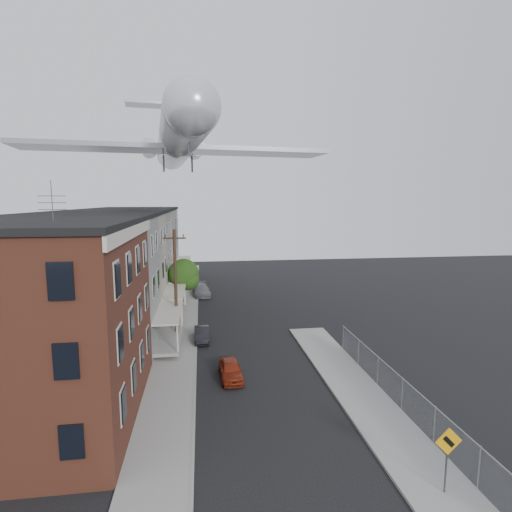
{
  "coord_description": "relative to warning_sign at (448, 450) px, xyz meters",
  "views": [
    {
      "loc": [
        -3.5,
        -13.83,
        11.25
      ],
      "look_at": [
        -0.41,
        8.53,
        8.1
      ],
      "focal_mm": 28.0,
      "sensor_mm": 36.0,
      "label": 1
    }
  ],
  "objects": [
    {
      "name": "ground",
      "position": [
        -5.6,
        1.03,
        -1.88
      ],
      "size": [
        120.0,
        120.0,
        0.0
      ],
      "primitive_type": "plane",
      "color": "black",
      "rests_on": "ground"
    },
    {
      "name": "sidewalk_left",
      "position": [
        -11.1,
        25.03,
        -1.82
      ],
      "size": [
        3.0,
        62.0,
        0.12
      ],
      "primitive_type": "cube",
      "color": "gray",
      "rests_on": "ground"
    },
    {
      "name": "sidewalk_right",
      "position": [
        -0.1,
        7.03,
        -1.82
      ],
      "size": [
        3.0,
        26.0,
        0.12
      ],
      "primitive_type": "cube",
      "color": "gray",
      "rests_on": "ground"
    },
    {
      "name": "curb_left",
      "position": [
        -9.65,
        25.03,
        -1.81
      ],
      "size": [
        0.15,
        62.0,
        0.14
      ],
      "primitive_type": "cube",
      "color": "gray",
      "rests_on": "ground"
    },
    {
      "name": "curb_right",
      "position": [
        -1.55,
        7.03,
        -1.81
      ],
      "size": [
        0.15,
        26.0,
        0.14
      ],
      "primitive_type": "cube",
      "color": "gray",
      "rests_on": "ground"
    },
    {
      "name": "corner_building",
      "position": [
        -17.6,
        8.03,
        3.28
      ],
      "size": [
        10.31,
        12.3,
        12.15
      ],
      "color": "#3C1D13",
      "rests_on": "ground"
    },
    {
      "name": "row_house_a",
      "position": [
        -17.56,
        17.53,
        3.25
      ],
      "size": [
        11.98,
        7.0,
        10.3
      ],
      "color": "slate",
      "rests_on": "ground"
    },
    {
      "name": "row_house_b",
      "position": [
        -17.56,
        24.53,
        3.25
      ],
      "size": [
        11.98,
        7.0,
        10.3
      ],
      "color": "gray",
      "rests_on": "ground"
    },
    {
      "name": "row_house_c",
      "position": [
        -17.56,
        31.53,
        3.25
      ],
      "size": [
        11.98,
        7.0,
        10.3
      ],
      "color": "slate",
      "rests_on": "ground"
    },
    {
      "name": "row_house_d",
      "position": [
        -17.56,
        38.53,
        3.25
      ],
      "size": [
        11.98,
        7.0,
        10.3
      ],
      "color": "gray",
      "rests_on": "ground"
    },
    {
      "name": "row_house_e",
      "position": [
        -17.56,
        45.53,
        3.25
      ],
      "size": [
        11.98,
        7.0,
        10.3
      ],
      "color": "slate",
      "rests_on": "ground"
    },
    {
      "name": "chainlink_fence",
      "position": [
        1.4,
        6.03,
        -0.89
      ],
      "size": [
        0.06,
        18.06,
        1.9
      ],
      "color": "gray",
      "rests_on": "ground"
    },
    {
      "name": "warning_sign",
      "position": [
        0.0,
        0.0,
        0.0
      ],
      "size": [
        1.1,
        0.11,
        2.8
      ],
      "color": "#515156",
      "rests_on": "ground"
    },
    {
      "name": "utility_pole",
      "position": [
        -11.2,
        19.03,
        2.79
      ],
      "size": [
        1.8,
        0.26,
        9.0
      ],
      "color": "black",
      "rests_on": "ground"
    },
    {
      "name": "street_tree",
      "position": [
        -10.87,
        28.95,
        1.57
      ],
      "size": [
        3.22,
        3.2,
        5.2
      ],
      "color": "black",
      "rests_on": "ground"
    },
    {
      "name": "car_near",
      "position": [
        -7.4,
        11.28,
        -1.3
      ],
      "size": [
        1.55,
        3.5,
        1.17
      ],
      "primitive_type": "imported",
      "rotation": [
        0.0,
        0.0,
        0.05
      ],
      "color": "maroon",
      "rests_on": "ground"
    },
    {
      "name": "car_mid",
      "position": [
        -9.2,
        18.5,
        -1.34
      ],
      "size": [
        1.21,
        3.34,
        1.1
      ],
      "primitive_type": "imported",
      "rotation": [
        0.0,
        0.0,
        0.02
      ],
      "color": "black",
      "rests_on": "ground"
    },
    {
      "name": "car_far",
      "position": [
        -9.2,
        34.13,
        -1.2
      ],
      "size": [
        2.34,
        4.85,
        1.36
      ],
      "primitive_type": "imported",
      "rotation": [
        0.0,
        0.0,
        0.1
      ],
      "color": "slate",
      "rests_on": "ground"
    },
    {
      "name": "airplane",
      "position": [
        -11.1,
        26.17,
        14.97
      ],
      "size": [
        26.9,
        30.72,
        8.85
      ],
      "color": "silver",
      "rests_on": "ground"
    }
  ]
}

